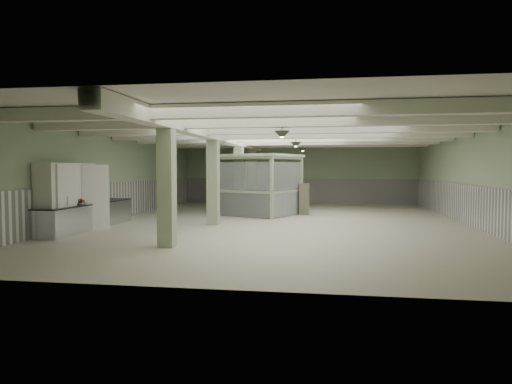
# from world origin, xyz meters

# --- Properties ---
(floor) EXTENTS (20.00, 20.00, 0.00)m
(floor) POSITION_xyz_m (0.00, 0.00, 0.00)
(floor) COLOR beige
(floor) RESTS_ON ground
(ceiling) EXTENTS (14.00, 20.00, 0.02)m
(ceiling) POSITION_xyz_m (0.00, 0.00, 3.60)
(ceiling) COLOR white
(ceiling) RESTS_ON wall_back
(wall_back) EXTENTS (14.00, 0.02, 3.60)m
(wall_back) POSITION_xyz_m (0.00, 10.00, 1.80)
(wall_back) COLOR #97AD8A
(wall_back) RESTS_ON floor
(wall_front) EXTENTS (14.00, 0.02, 3.60)m
(wall_front) POSITION_xyz_m (0.00, -10.00, 1.80)
(wall_front) COLOR #97AD8A
(wall_front) RESTS_ON floor
(wall_left) EXTENTS (0.02, 20.00, 3.60)m
(wall_left) POSITION_xyz_m (-7.00, 0.00, 1.80)
(wall_left) COLOR #97AD8A
(wall_left) RESTS_ON floor
(wall_right) EXTENTS (0.02, 20.00, 3.60)m
(wall_right) POSITION_xyz_m (7.00, 0.00, 1.80)
(wall_right) COLOR #97AD8A
(wall_right) RESTS_ON floor
(wainscot_left) EXTENTS (0.05, 19.90, 1.50)m
(wainscot_left) POSITION_xyz_m (-6.97, 0.00, 0.75)
(wainscot_left) COLOR white
(wainscot_left) RESTS_ON floor
(wainscot_right) EXTENTS (0.05, 19.90, 1.50)m
(wainscot_right) POSITION_xyz_m (6.97, 0.00, 0.75)
(wainscot_right) COLOR white
(wainscot_right) RESTS_ON floor
(wainscot_back) EXTENTS (13.90, 0.05, 1.50)m
(wainscot_back) POSITION_xyz_m (0.00, 9.97, 0.75)
(wainscot_back) COLOR white
(wainscot_back) RESTS_ON floor
(girder) EXTENTS (0.45, 19.90, 0.40)m
(girder) POSITION_xyz_m (-2.50, 0.00, 3.38)
(girder) COLOR white
(girder) RESTS_ON ceiling
(beam_a) EXTENTS (13.90, 0.35, 0.32)m
(beam_a) POSITION_xyz_m (0.00, -7.50, 3.42)
(beam_a) COLOR white
(beam_a) RESTS_ON ceiling
(beam_b) EXTENTS (13.90, 0.35, 0.32)m
(beam_b) POSITION_xyz_m (0.00, -5.00, 3.42)
(beam_b) COLOR white
(beam_b) RESTS_ON ceiling
(beam_c) EXTENTS (13.90, 0.35, 0.32)m
(beam_c) POSITION_xyz_m (0.00, -2.50, 3.42)
(beam_c) COLOR white
(beam_c) RESTS_ON ceiling
(beam_d) EXTENTS (13.90, 0.35, 0.32)m
(beam_d) POSITION_xyz_m (0.00, 0.00, 3.42)
(beam_d) COLOR white
(beam_d) RESTS_ON ceiling
(beam_e) EXTENTS (13.90, 0.35, 0.32)m
(beam_e) POSITION_xyz_m (0.00, 2.50, 3.42)
(beam_e) COLOR white
(beam_e) RESTS_ON ceiling
(beam_f) EXTENTS (13.90, 0.35, 0.32)m
(beam_f) POSITION_xyz_m (0.00, 5.00, 3.42)
(beam_f) COLOR white
(beam_f) RESTS_ON ceiling
(beam_g) EXTENTS (13.90, 0.35, 0.32)m
(beam_g) POSITION_xyz_m (0.00, 7.50, 3.42)
(beam_g) COLOR white
(beam_g) RESTS_ON ceiling
(column_a) EXTENTS (0.42, 0.42, 3.60)m
(column_a) POSITION_xyz_m (-2.50, -6.00, 1.80)
(column_a) COLOR #A1B18F
(column_a) RESTS_ON floor
(column_b) EXTENTS (0.42, 0.42, 3.60)m
(column_b) POSITION_xyz_m (-2.50, -1.00, 1.80)
(column_b) COLOR #A1B18F
(column_b) RESTS_ON floor
(column_c) EXTENTS (0.42, 0.42, 3.60)m
(column_c) POSITION_xyz_m (-2.50, 4.00, 1.80)
(column_c) COLOR #A1B18F
(column_c) RESTS_ON floor
(column_d) EXTENTS (0.42, 0.42, 3.60)m
(column_d) POSITION_xyz_m (-2.50, 8.00, 1.80)
(column_d) COLOR #A1B18F
(column_d) RESTS_ON floor
(pendant_front) EXTENTS (0.44, 0.44, 0.22)m
(pendant_front) POSITION_xyz_m (0.50, -5.00, 3.05)
(pendant_front) COLOR #2D3A2B
(pendant_front) RESTS_ON ceiling
(pendant_mid) EXTENTS (0.44, 0.44, 0.22)m
(pendant_mid) POSITION_xyz_m (0.50, 0.50, 3.05)
(pendant_mid) COLOR #2D3A2B
(pendant_mid) RESTS_ON ceiling
(pendant_back) EXTENTS (0.44, 0.44, 0.22)m
(pendant_back) POSITION_xyz_m (0.50, 5.50, 3.05)
(pendant_back) COLOR #2D3A2B
(pendant_back) RESTS_ON ceiling
(prep_counter) EXTENTS (0.91, 5.25, 0.91)m
(prep_counter) POSITION_xyz_m (-6.54, -2.91, 0.46)
(prep_counter) COLOR silver
(prep_counter) RESTS_ON floor
(pitcher_near) EXTENTS (0.22, 0.24, 0.25)m
(pitcher_near) POSITION_xyz_m (-6.39, -3.23, 1.03)
(pitcher_near) COLOR silver
(pitcher_near) RESTS_ON prep_counter
(pitcher_far) EXTENTS (0.20, 0.23, 0.26)m
(pitcher_far) POSITION_xyz_m (-6.53, -1.52, 1.03)
(pitcher_far) COLOR silver
(pitcher_far) RESTS_ON prep_counter
(veg_colander) EXTENTS (0.56, 0.56, 0.20)m
(veg_colander) POSITION_xyz_m (-6.37, -3.72, 1.00)
(veg_colander) COLOR #46464B
(veg_colander) RESTS_ON prep_counter
(orange_bowl) EXTENTS (0.35, 0.35, 0.10)m
(orange_bowl) POSITION_xyz_m (-6.59, -3.02, 0.95)
(orange_bowl) COLOR #B2B2B7
(orange_bowl) RESTS_ON prep_counter
(walkin_cooler) EXTENTS (1.12, 2.60, 2.38)m
(walkin_cooler) POSITION_xyz_m (-6.62, -4.00, 1.19)
(walkin_cooler) COLOR white
(walkin_cooler) RESTS_ON floor
(guard_booth) EXTENTS (4.28, 4.02, 2.74)m
(guard_booth) POSITION_xyz_m (-1.42, 2.86, 1.83)
(guard_booth) COLOR #A6BD97
(guard_booth) RESTS_ON floor
(filing_cabinet) EXTENTS (0.50, 0.68, 1.41)m
(filing_cabinet) POSITION_xyz_m (0.69, 3.27, 0.71)
(filing_cabinet) COLOR #626252
(filing_cabinet) RESTS_ON floor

